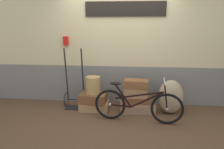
# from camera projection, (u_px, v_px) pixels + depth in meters

# --- Properties ---
(ground) EXTENTS (9.62, 5.20, 0.06)m
(ground) POSITION_uv_depth(u_px,v_px,m) (116.00, 117.00, 4.17)
(ground) COLOR #513823
(station_building) EXTENTS (7.62, 0.74, 2.52)m
(station_building) POSITION_uv_depth(u_px,v_px,m) (120.00, 49.00, 4.68)
(station_building) COLOR slate
(station_building) RESTS_ON ground
(suitcase_0) EXTENTS (0.62, 0.40, 0.17)m
(suitcase_0) POSITION_uv_depth(u_px,v_px,m) (94.00, 106.00, 4.46)
(suitcase_0) COLOR #9E754C
(suitcase_0) RESTS_ON ground
(suitcase_1) EXTENTS (0.60, 0.44, 0.21)m
(suitcase_1) POSITION_uv_depth(u_px,v_px,m) (93.00, 98.00, 4.40)
(suitcase_1) COLOR brown
(suitcase_1) RESTS_ON suitcase_0
(suitcase_2) EXTENTS (0.75, 0.43, 0.19)m
(suitcase_2) POSITION_uv_depth(u_px,v_px,m) (137.00, 107.00, 4.35)
(suitcase_2) COLOR #937051
(suitcase_2) RESTS_ON ground
(suitcase_3) EXTENTS (0.62, 0.34, 0.13)m
(suitcase_3) POSITION_uv_depth(u_px,v_px,m) (137.00, 100.00, 4.33)
(suitcase_3) COLOR brown
(suitcase_3) RESTS_ON suitcase_2
(suitcase_4) EXTENTS (0.51, 0.31, 0.19)m
(suitcase_4) POSITION_uv_depth(u_px,v_px,m) (136.00, 92.00, 4.30)
(suitcase_4) COLOR #9E754C
(suitcase_4) RESTS_ON suitcase_3
(suitcase_5) EXTENTS (0.53, 0.34, 0.17)m
(suitcase_5) POSITION_uv_depth(u_px,v_px,m) (136.00, 84.00, 4.26)
(suitcase_5) COLOR brown
(suitcase_5) RESTS_ON suitcase_4
(wicker_basket) EXTENTS (0.31, 0.31, 0.36)m
(wicker_basket) POSITION_uv_depth(u_px,v_px,m) (93.00, 85.00, 4.36)
(wicker_basket) COLOR #A8844C
(wicker_basket) RESTS_ON suitcase_1
(luggage_trolley) EXTENTS (0.46, 0.38, 1.33)m
(luggage_trolley) POSITION_uv_depth(u_px,v_px,m) (75.00, 94.00, 4.58)
(luggage_trolley) COLOR black
(luggage_trolley) RESTS_ON ground
(burlap_sack) EXTENTS (0.50, 0.43, 0.71)m
(burlap_sack) POSITION_uv_depth(u_px,v_px,m) (171.00, 97.00, 4.24)
(burlap_sack) COLOR #9E8966
(burlap_sack) RESTS_ON ground
(bicycle) EXTENTS (1.68, 0.46, 0.84)m
(bicycle) POSITION_uv_depth(u_px,v_px,m) (137.00, 105.00, 3.86)
(bicycle) COLOR black
(bicycle) RESTS_ON ground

